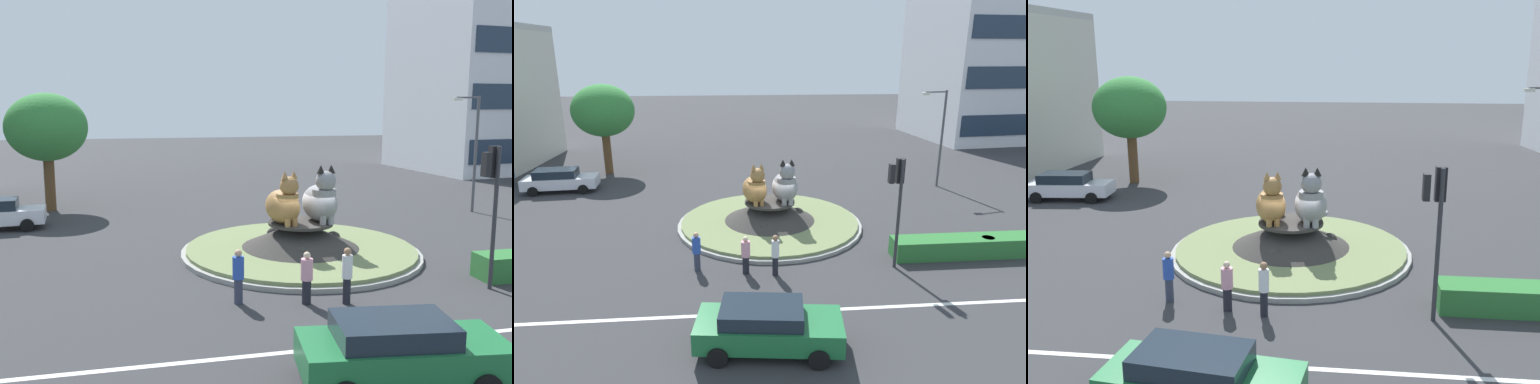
% 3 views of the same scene
% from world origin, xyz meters
% --- Properties ---
extents(ground_plane, '(160.00, 160.00, 0.00)m').
position_xyz_m(ground_plane, '(0.00, 0.00, 0.00)').
color(ground_plane, '#333335').
extents(lane_centreline, '(112.00, 0.20, 0.01)m').
position_xyz_m(lane_centreline, '(0.00, -8.73, 0.00)').
color(lane_centreline, silver).
rests_on(lane_centreline, ground).
extents(roundabout_island, '(9.87, 9.87, 1.38)m').
position_xyz_m(roundabout_island, '(0.00, 0.00, 0.49)').
color(roundabout_island, gray).
rests_on(roundabout_island, ground).
extents(cat_statue_tabby, '(1.65, 2.36, 2.19)m').
position_xyz_m(cat_statue_tabby, '(-0.78, -0.23, 2.18)').
color(cat_statue_tabby, '#9E703D').
rests_on(cat_statue_tabby, roundabout_island).
extents(cat_statue_grey, '(1.48, 2.41, 2.39)m').
position_xyz_m(cat_statue_grey, '(0.83, -0.12, 2.26)').
color(cat_statue_grey, gray).
rests_on(cat_statue_grey, roundabout_island).
extents(traffic_light_mast, '(0.71, 0.55, 4.82)m').
position_xyz_m(traffic_light_mast, '(4.89, -5.47, 3.53)').
color(traffic_light_mast, '#2D2D33').
rests_on(traffic_light_mast, ground).
extents(clipped_hedge_strip, '(6.75, 1.20, 0.90)m').
position_xyz_m(clipped_hedge_strip, '(8.59, -4.67, 0.45)').
color(clipped_hedge_strip, '#2D7033').
rests_on(clipped_hedge_strip, ground).
extents(broadleaf_tree_behind_island, '(4.58, 4.58, 6.80)m').
position_xyz_m(broadleaf_tree_behind_island, '(-11.45, 12.25, 4.81)').
color(broadleaf_tree_behind_island, brown).
rests_on(broadleaf_tree_behind_island, ground).
extents(streetlight_arm, '(1.90, 0.55, 6.62)m').
position_xyz_m(streetlight_arm, '(12.16, 6.47, 3.85)').
color(streetlight_arm, '#4C4C51').
rests_on(streetlight_arm, ground).
extents(pedestrian_blue_shirt, '(0.36, 0.36, 1.75)m').
position_xyz_m(pedestrian_blue_shirt, '(-3.57, -5.09, 0.92)').
color(pedestrian_blue_shirt, '#33384C').
rests_on(pedestrian_blue_shirt, ground).
extents(pedestrian_pink_shirt, '(0.38, 0.38, 1.68)m').
position_xyz_m(pedestrian_pink_shirt, '(-1.50, -5.57, 0.88)').
color(pedestrian_pink_shirt, black).
rests_on(pedestrian_pink_shirt, ground).
extents(pedestrian_white_shirt, '(0.33, 0.33, 1.80)m').
position_xyz_m(pedestrian_white_shirt, '(-0.28, -5.83, 0.97)').
color(pedestrian_white_shirt, black).
rests_on(pedestrian_white_shirt, ground).
extents(sedan_on_far_lane, '(4.86, 2.35, 1.54)m').
position_xyz_m(sedan_on_far_lane, '(-13.52, 7.55, 0.81)').
color(sedan_on_far_lane, silver).
rests_on(sedan_on_far_lane, ground).
extents(hatchback_near_shophouse, '(4.75, 2.50, 1.53)m').
position_xyz_m(hatchback_near_shophouse, '(-1.02, -10.80, 0.81)').
color(hatchback_near_shophouse, '#1E6B38').
rests_on(hatchback_near_shophouse, ground).
extents(litter_bin, '(0.56, 0.56, 0.90)m').
position_xyz_m(litter_bin, '(9.63, -4.78, 0.45)').
color(litter_bin, '#2D4233').
rests_on(litter_bin, ground).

